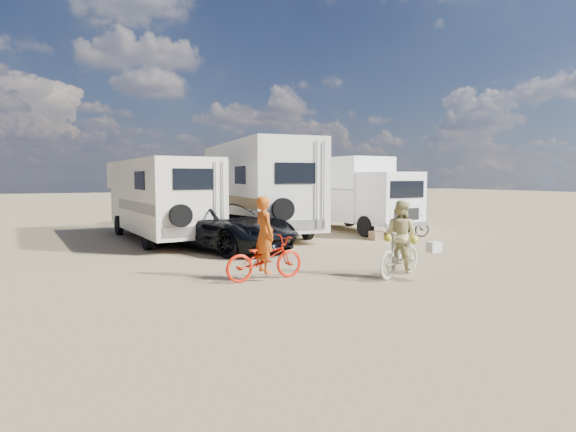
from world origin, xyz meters
name	(u,v)px	position (x,y,z in m)	size (l,w,h in m)	color
ground	(369,260)	(0.00, 0.00, 0.00)	(140.00, 140.00, 0.00)	#9B845C
rv_main	(257,189)	(-0.50, 7.47, 1.91)	(2.68, 8.67, 3.83)	white
rv_left	(159,200)	(-4.65, 7.19, 1.52)	(2.37, 7.81, 3.04)	beige
box_truck	(357,194)	(3.85, 6.44, 1.64)	(2.29, 6.26, 3.28)	white
dark_suv	(222,226)	(-3.22, 3.85, 0.77)	(2.55, 5.53, 1.54)	black
bike_man	(265,258)	(-3.81, -1.25, 0.51)	(0.68, 1.94, 1.02)	red
bike_woman	(400,254)	(-0.73, -2.31, 0.55)	(0.51, 1.82, 1.09)	#B8B79C
rider_man	(265,242)	(-3.81, -1.25, 0.89)	(0.65, 0.43, 1.78)	#BE4E12
rider_woman	(400,242)	(-0.73, -2.31, 0.83)	(0.81, 0.63, 1.66)	#CABB75
bike_parked	(408,226)	(4.50, 3.70, 0.45)	(0.60, 1.71, 0.90)	#292C2A
cooler	(247,246)	(-2.70, 2.94, 0.20)	(0.49, 0.35, 0.39)	#2A5E95
crate	(376,236)	(2.80, 3.51, 0.17)	(0.42, 0.42, 0.33)	#886A4F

